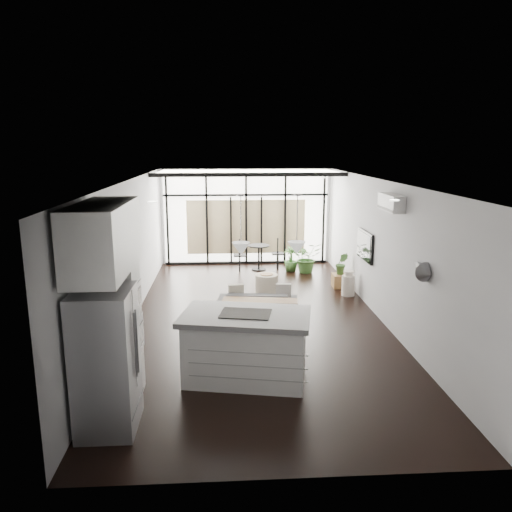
{
  "coord_description": "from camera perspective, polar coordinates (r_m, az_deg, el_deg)",
  "views": [
    {
      "loc": [
        -0.63,
        -9.63,
        3.47
      ],
      "look_at": [
        0.0,
        0.3,
        1.25
      ],
      "focal_mm": 35.0,
      "sensor_mm": 36.0,
      "label": 1
    }
  ],
  "objects": [
    {
      "name": "glazing",
      "position": [
        14.66,
        -1.13,
        4.46
      ],
      "size": [
        5.0,
        0.2,
        2.8
      ],
      "primitive_type": "cube",
      "color": "black",
      "rests_on": "ground"
    },
    {
      "name": "crate",
      "position": [
        12.62,
        9.7,
        -2.8
      ],
      "size": [
        0.44,
        0.44,
        0.32
      ],
      "primitive_type": "cube",
      "rotation": [
        0.0,
        0.0,
        -0.03
      ],
      "color": "brown",
      "rests_on": "floor"
    },
    {
      "name": "upper_cabinets",
      "position": [
        6.4,
        -17.05,
        1.97
      ],
      "size": [
        0.62,
        1.75,
        0.86
      ],
      "primitive_type": "cube",
      "color": "white",
      "rests_on": "wall_left"
    },
    {
      "name": "ac_unit",
      "position": [
        9.38,
        15.19,
        5.91
      ],
      "size": [
        0.22,
        0.9,
        0.3
      ],
      "primitive_type": "cube",
      "color": "silver",
      "rests_on": "wall_right"
    },
    {
      "name": "floor",
      "position": [
        10.25,
        0.11,
        -7.2
      ],
      "size": [
        5.0,
        10.0,
        0.0
      ],
      "primitive_type": "cube",
      "color": "black",
      "rests_on": "ground"
    },
    {
      "name": "island",
      "position": [
        7.59,
        -1.17,
        -10.31
      ],
      "size": [
        2.07,
        1.47,
        1.03
      ],
      "primitive_type": "cube",
      "rotation": [
        0.0,
        0.0,
        -0.2
      ],
      "color": "white",
      "rests_on": "floor"
    },
    {
      "name": "neighbour_building",
      "position": [
        14.78,
        -1.14,
        3.35
      ],
      "size": [
        3.5,
        0.02,
        1.6
      ],
      "primitive_type": "cube",
      "color": "#CAB289",
      "rests_on": "ground"
    },
    {
      "name": "cooktop",
      "position": [
        7.4,
        -1.19,
        -6.59
      ],
      "size": [
        0.82,
        0.62,
        0.01
      ],
      "primitive_type": "cube",
      "rotation": [
        0.0,
        0.0,
        -0.2
      ],
      "color": "black",
      "rests_on": "island"
    },
    {
      "name": "pendant_right",
      "position": [
        7.2,
        4.66,
        0.93
      ],
      "size": [
        0.26,
        0.26,
        0.18
      ],
      "primitive_type": "cone",
      "color": "white",
      "rests_on": "ceiling"
    },
    {
      "name": "wall_right",
      "position": [
        10.33,
        14.09,
        0.64
      ],
      "size": [
        0.02,
        10.0,
        2.8
      ],
      "primitive_type": "cube",
      "color": "silver",
      "rests_on": "ground"
    },
    {
      "name": "fridge",
      "position": [
        6.49,
        -16.73,
        -11.36
      ],
      "size": [
        0.69,
        0.86,
        1.79
      ],
      "primitive_type": "cube",
      "color": "#ACADB1",
      "rests_on": "floor"
    },
    {
      "name": "bistro_set",
      "position": [
        14.1,
        0.32,
        -0.3
      ],
      "size": [
        1.42,
        0.72,
        0.65
      ],
      "primitive_type": "cube",
      "rotation": [
        0.0,
        0.0,
        0.14
      ],
      "color": "black",
      "rests_on": "floor"
    },
    {
      "name": "console_bench",
      "position": [
        9.96,
        0.45,
        -6.35
      ],
      "size": [
        1.53,
        0.58,
        0.48
      ],
      "primitive_type": "cube",
      "rotation": [
        0.0,
        0.0,
        -0.14
      ],
      "color": "brown",
      "rests_on": "floor"
    },
    {
      "name": "milk_can",
      "position": [
        11.92,
        10.5,
        -3.06
      ],
      "size": [
        0.33,
        0.33,
        0.6
      ],
      "primitive_type": "cylinder",
      "rotation": [
        0.0,
        0.0,
        -0.1
      ],
      "color": "beige",
      "rests_on": "floor"
    },
    {
      "name": "wall_front",
      "position": [
        5.1,
        3.83,
        -11.34
      ],
      "size": [
        5.0,
        0.02,
        2.8
      ],
      "primitive_type": "cube",
      "color": "silver",
      "rests_on": "ground"
    },
    {
      "name": "ceiling",
      "position": [
        9.67,
        0.11,
        8.61
      ],
      "size": [
        5.0,
        10.0,
        0.0
      ],
      "primitive_type": "cube",
      "color": "white",
      "rests_on": "ground"
    },
    {
      "name": "wall_left",
      "position": [
        10.02,
        -14.31,
        0.27
      ],
      "size": [
        0.02,
        10.0,
        2.8
      ],
      "primitive_type": "cube",
      "color": "silver",
      "rests_on": "ground"
    },
    {
      "name": "wall_back",
      "position": [
        14.78,
        -1.15,
        4.53
      ],
      "size": [
        5.0,
        0.02,
        2.8
      ],
      "primitive_type": "cube",
      "color": "silver",
      "rests_on": "ground"
    },
    {
      "name": "plant_med",
      "position": [
        14.03,
        4.0,
        -0.94
      ],
      "size": [
        0.63,
        0.8,
        0.39
      ],
      "primitive_type": "imported",
      "rotation": [
        0.0,
        0.0,
        -0.39
      ],
      "color": "#376129",
      "rests_on": "floor"
    },
    {
      "name": "sofa",
      "position": [
        10.48,
        0.19,
        -4.88
      ],
      "size": [
        1.7,
        0.68,
        0.65
      ],
      "primitive_type": "imported",
      "rotation": [
        0.0,
        0.0,
        3.02
      ],
      "color": "#49484B",
      "rests_on": "floor"
    },
    {
      "name": "plant_tall",
      "position": [
        13.89,
        5.83,
        -0.56
      ],
      "size": [
        0.97,
        1.03,
        0.66
      ],
      "primitive_type": "imported",
      "rotation": [
        0.0,
        0.0,
        0.3
      ],
      "color": "#376129",
      "rests_on": "floor"
    },
    {
      "name": "pendant_left",
      "position": [
        7.13,
        -1.71,
        0.85
      ],
      "size": [
        0.26,
        0.26,
        0.18
      ],
      "primitive_type": "cone",
      "color": "white",
      "rests_on": "ceiling"
    },
    {
      "name": "skylight",
      "position": [
        13.66,
        -0.99,
        9.64
      ],
      "size": [
        4.7,
        1.9,
        0.06
      ],
      "primitive_type": "cube",
      "color": "white",
      "rests_on": "ceiling"
    },
    {
      "name": "framed_art",
      "position": [
        9.5,
        -14.72,
        0.51
      ],
      "size": [
        0.04,
        0.7,
        0.9
      ],
      "primitive_type": "cube",
      "color": "black",
      "rests_on": "wall_left"
    },
    {
      "name": "plant_crate",
      "position": [
        12.55,
        9.75,
        -1.54
      ],
      "size": [
        0.39,
        0.6,
        0.25
      ],
      "primitive_type": "imported",
      "rotation": [
        0.0,
        0.0,
        -0.16
      ],
      "color": "#376129",
      "rests_on": "crate"
    },
    {
      "name": "appliance_column",
      "position": [
        7.12,
        -15.76,
        -6.66
      ],
      "size": [
        0.61,
        0.64,
        2.36
      ],
      "primitive_type": "cube",
      "color": "white",
      "rests_on": "floor"
    },
    {
      "name": "tv",
      "position": [
        11.27,
        12.35,
        1.19
      ],
      "size": [
        0.05,
        1.1,
        0.65
      ],
      "primitive_type": "cube",
      "color": "black",
      "rests_on": "wall_right"
    },
    {
      "name": "pouf",
      "position": [
        12.0,
        1.22,
        -3.15
      ],
      "size": [
        0.58,
        0.58,
        0.44
      ],
      "primitive_type": "cylinder",
      "rotation": [
        0.0,
        0.0,
        -0.07
      ],
      "color": "beige",
      "rests_on": "floor"
    }
  ]
}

